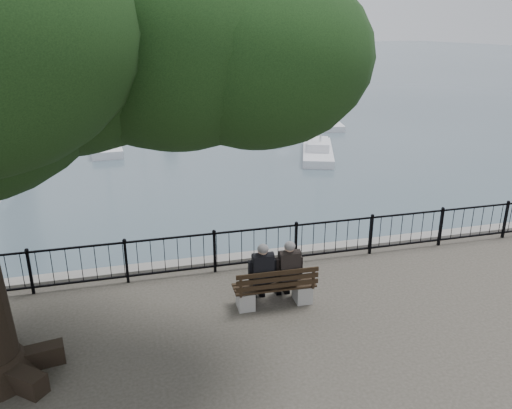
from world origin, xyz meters
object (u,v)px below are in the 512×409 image
object	(u,v)px
bench	(275,291)
person_left	(261,276)
lion_monument	(165,66)
person_right	(287,273)

from	to	relation	value
bench	person_left	distance (m)	0.44
person_left	lion_monument	bearing A→B (deg)	87.29
bench	person_left	bearing A→B (deg)	158.48
person_right	lion_monument	size ratio (longest dim) A/B	0.16
person_right	lion_monument	distance (m)	49.15
bench	person_right	bearing A→B (deg)	17.55
lion_monument	person_right	bearing A→B (deg)	-92.07
person_left	person_right	size ratio (longest dim) A/B	1.00
bench	lion_monument	distance (m)	49.26
person_right	lion_monument	bearing A→B (deg)	87.93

